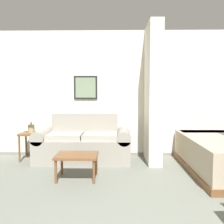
{
  "coord_description": "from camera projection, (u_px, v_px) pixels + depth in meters",
  "views": [
    {
      "loc": [
        -0.4,
        -0.88,
        1.31
      ],
      "look_at": [
        -0.47,
        2.6,
        1.05
      ],
      "focal_mm": 40.0,
      "sensor_mm": 36.0,
      "label": 1
    }
  ],
  "objects": [
    {
      "name": "side_table",
      "position": [
        31.0,
        138.0,
        4.9
      ],
      "size": [
        0.41,
        0.41,
        0.54
      ],
      "color": "brown",
      "rests_on": "ground_plane"
    },
    {
      "name": "wall_back",
      "position": [
        136.0,
        94.0,
        5.25
      ],
      "size": [
        6.88,
        0.16,
        2.6
      ],
      "color": "silver",
      "rests_on": "ground_plane"
    },
    {
      "name": "wall_partition_pillar",
      "position": [
        153.0,
        94.0,
        4.74
      ],
      "size": [
        0.24,
        0.89,
        2.6
      ],
      "color": "silver",
      "rests_on": "ground_plane"
    },
    {
      "name": "table_lamp",
      "position": [
        31.0,
        115.0,
        4.87
      ],
      "size": [
        0.33,
        0.33,
        0.49
      ],
      "color": "tan",
      "rests_on": "side_table"
    },
    {
      "name": "coffee_table",
      "position": [
        77.0,
        158.0,
        3.81
      ],
      "size": [
        0.64,
        0.48,
        0.38
      ],
      "color": "brown",
      "rests_on": "ground_plane"
    },
    {
      "name": "couch",
      "position": [
        83.0,
        144.0,
        4.86
      ],
      "size": [
        1.82,
        0.84,
        0.9
      ],
      "color": "gray",
      "rests_on": "ground_plane"
    }
  ]
}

